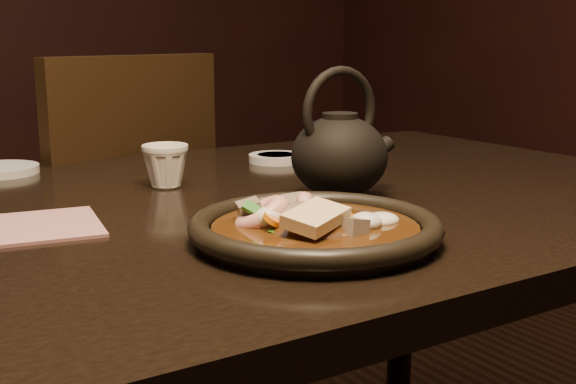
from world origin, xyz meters
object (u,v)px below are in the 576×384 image
table (190,260)px  tea_cup (166,164)px  plate (315,229)px  teapot (340,152)px  chair (103,255)px

table → tea_cup: 0.17m
plate → teapot: (0.15, 0.16, 0.05)m
tea_cup → plate: bearing=-86.7°
teapot → tea_cup: bearing=126.3°
table → chair: size_ratio=1.70×
table → teapot: 0.25m
table → plate: (0.04, -0.24, 0.09)m
chair → teapot: size_ratio=5.18×
table → tea_cup: bearing=79.9°
table → chair: bearing=83.5°
tea_cup → teapot: 0.27m
table → tea_cup: tea_cup is taller
plate → teapot: bearing=46.5°
chair → plate: size_ratio=3.32×
tea_cup → chair: bearing=84.4°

